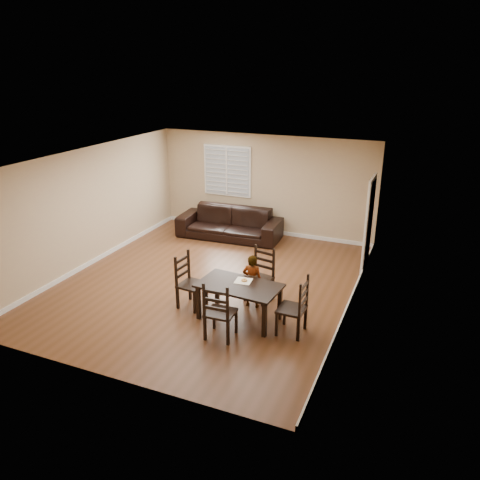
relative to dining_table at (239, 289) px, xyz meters
name	(u,v)px	position (x,y,z in m)	size (l,w,h in m)	color
ground	(209,282)	(-1.20, 1.15, -0.61)	(7.00, 7.00, 0.00)	brown
room	(212,200)	(-1.16, 1.33, 1.20)	(6.04, 7.04, 2.72)	tan
dining_table	(239,289)	(0.00, 0.00, 0.00)	(1.55, 0.96, 0.70)	black
chair_near	(262,275)	(0.10, 0.96, -0.12)	(0.56, 0.53, 1.07)	black
chair_far	(218,315)	(-0.05, -0.81, -0.12)	(0.50, 0.47, 1.08)	black
chair_left	(186,282)	(-1.15, 0.10, -0.12)	(0.50, 0.53, 1.07)	black
chair_right	(299,309)	(1.15, -0.09, -0.12)	(0.46, 0.50, 1.07)	black
child	(252,281)	(0.05, 0.54, -0.07)	(0.39, 0.26, 1.07)	gray
napkin	(243,281)	(0.01, 0.17, 0.09)	(0.29, 0.29, 0.00)	white
donut	(244,280)	(0.03, 0.17, 0.12)	(0.11, 0.11, 0.04)	#D3944B
sofa	(229,223)	(-1.92, 3.89, -0.21)	(2.75, 1.08, 0.80)	black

